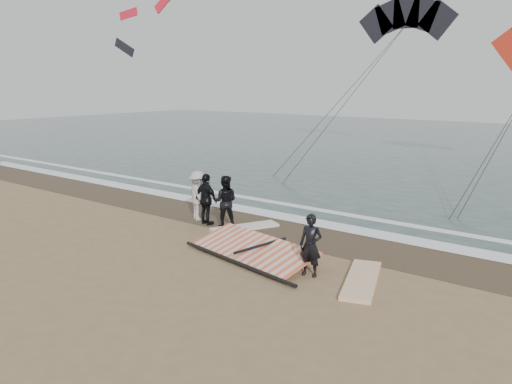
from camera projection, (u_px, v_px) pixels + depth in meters
ground at (189, 265)px, 14.00m from camera, size 120.00×120.00×0.00m
sea at (480, 147)px, 39.79m from camera, size 120.00×54.00×0.02m
wet_sand at (279, 229)px, 17.51m from camera, size 120.00×2.80×0.01m
foam_near at (301, 220)px, 18.60m from camera, size 120.00×0.90×0.01m
foam_far at (323, 210)px, 19.93m from camera, size 120.00×0.45×0.01m
man_main at (311, 245)px, 13.09m from camera, size 0.67×0.49×1.69m
board_white at (362, 280)px, 12.83m from camera, size 1.57×2.81×0.11m
board_cream at (245, 227)px, 17.52m from camera, size 1.69×2.45×0.10m
trio_cluster at (209, 198)px, 18.03m from camera, size 2.66×1.22×1.87m
sail_rig at (254, 250)px, 14.68m from camera, size 4.57×2.43×0.51m
kite_dark at (405, 22)px, 33.88m from camera, size 7.72×7.07×16.46m
distant_kites at (138, 21)px, 53.62m from camera, size 11.19×4.12×6.77m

